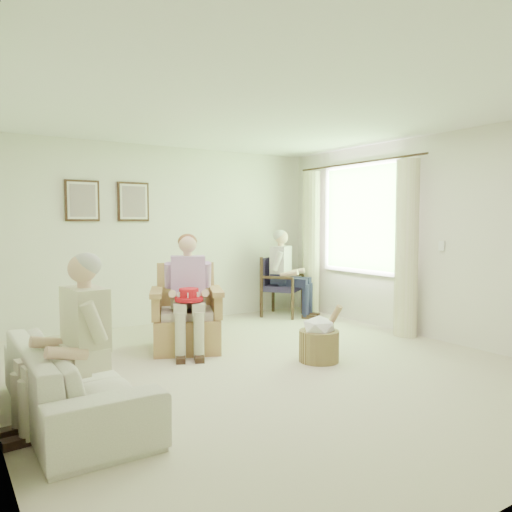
% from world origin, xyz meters
% --- Properties ---
extents(floor, '(5.50, 5.50, 0.00)m').
position_xyz_m(floor, '(0.00, 0.00, 0.00)').
color(floor, beige).
rests_on(floor, ground).
extents(back_wall, '(5.00, 0.04, 2.60)m').
position_xyz_m(back_wall, '(0.00, 2.75, 1.30)').
color(back_wall, silver).
rests_on(back_wall, ground).
extents(right_wall, '(0.04, 5.50, 2.60)m').
position_xyz_m(right_wall, '(2.50, 0.00, 1.30)').
color(right_wall, silver).
rests_on(right_wall, ground).
extents(ceiling, '(5.00, 5.50, 0.02)m').
position_xyz_m(ceiling, '(0.00, 0.00, 2.60)').
color(ceiling, white).
rests_on(ceiling, back_wall).
extents(window, '(0.13, 2.50, 1.63)m').
position_xyz_m(window, '(2.46, 1.20, 1.58)').
color(window, '#2D6B23').
rests_on(window, right_wall).
extents(curtain_left, '(0.34, 0.34, 2.30)m').
position_xyz_m(curtain_left, '(2.33, 0.22, 1.15)').
color(curtain_left, beige).
rests_on(curtain_left, ground).
extents(curtain_right, '(0.34, 0.34, 2.30)m').
position_xyz_m(curtain_right, '(2.33, 2.18, 1.15)').
color(curtain_right, beige).
rests_on(curtain_right, ground).
extents(framed_print_left, '(0.45, 0.05, 0.55)m').
position_xyz_m(framed_print_left, '(-1.15, 2.71, 1.78)').
color(framed_print_left, '#382114').
rests_on(framed_print_left, back_wall).
extents(framed_print_right, '(0.45, 0.05, 0.55)m').
position_xyz_m(framed_print_right, '(-0.45, 2.71, 1.78)').
color(framed_print_right, '#382114').
rests_on(framed_print_right, back_wall).
extents(wicker_armchair, '(0.78, 0.78, 1.00)m').
position_xyz_m(wicker_armchair, '(-0.38, 1.16, 0.32)').
color(wicker_armchair, tan).
rests_on(wicker_armchair, ground).
extents(wood_armchair, '(0.60, 0.56, 0.92)m').
position_xyz_m(wood_armchair, '(1.81, 2.33, 0.50)').
color(wood_armchair, black).
rests_on(wood_armchair, ground).
extents(sofa, '(1.98, 0.78, 0.58)m').
position_xyz_m(sofa, '(-1.95, -0.21, 0.29)').
color(sofa, beige).
rests_on(sofa, ground).
extents(person_wicker, '(0.40, 0.63, 1.33)m').
position_xyz_m(person_wicker, '(-0.38, 1.03, 0.77)').
color(person_wicker, beige).
rests_on(person_wicker, ground).
extents(person_dark, '(0.40, 0.63, 1.34)m').
position_xyz_m(person_dark, '(1.81, 2.18, 0.78)').
color(person_dark, '#191A37').
rests_on(person_dark, ground).
extents(person_sofa, '(0.42, 0.62, 1.25)m').
position_xyz_m(person_sofa, '(-1.95, -0.47, 0.71)').
color(person_sofa, beige).
rests_on(person_sofa, ground).
extents(red_hat, '(0.31, 0.31, 0.14)m').
position_xyz_m(red_hat, '(-0.48, 0.84, 0.68)').
color(red_hat, '#B5121C').
rests_on(red_hat, person_wicker).
extents(hatbox, '(0.46, 0.46, 0.63)m').
position_xyz_m(hatbox, '(0.61, -0.09, 0.25)').
color(hatbox, '#A08A57').
rests_on(hatbox, ground).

